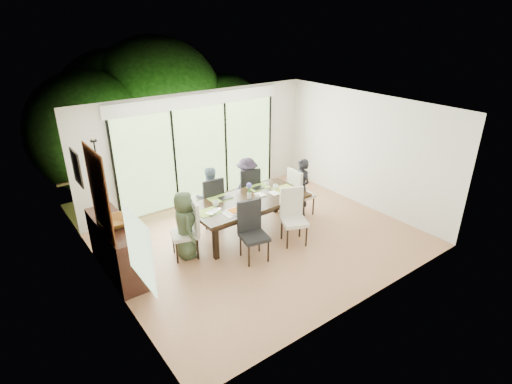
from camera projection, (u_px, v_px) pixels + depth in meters
floor at (263, 240)px, 8.29m from camera, size 6.00×5.00×0.01m
ceiling at (264, 110)px, 7.19m from camera, size 6.00×5.00×0.01m
wall_back at (200, 148)px, 9.58m from camera, size 6.00×0.02×2.70m
wall_front at (367, 231)px, 5.90m from camera, size 6.00×0.02×2.70m
wall_left at (108, 224)px, 6.10m from camera, size 0.02×5.00×2.70m
wall_right at (365, 151)px, 9.38m from camera, size 0.02×5.00×2.70m
glass_doors at (201, 154)px, 9.61m from camera, size 4.20×0.02×2.30m
blinds_header at (198, 100)px, 9.07m from camera, size 4.40×0.06×0.28m
mullion_a at (115, 173)px, 8.46m from camera, size 0.05×0.04×2.30m
mullion_b at (175, 160)px, 9.22m from camera, size 0.05×0.04×2.30m
mullion_c at (226, 149)px, 9.98m from camera, size 0.05×0.04×2.30m
mullion_d at (270, 139)px, 10.75m from camera, size 0.05×0.04×2.30m
side_window at (139, 249)px, 5.18m from camera, size 0.02×0.90×1.00m
deck at (187, 189)px, 10.80m from camera, size 6.00×1.80×0.10m
rail_top at (172, 160)px, 11.14m from camera, size 6.00×0.08×0.06m
foliage_left at (90, 132)px, 10.53m from camera, size 3.20×3.20×3.20m
foliage_mid at (157, 104)px, 12.02m from camera, size 4.00×4.00×4.00m
foliage_right at (222, 119)px, 12.64m from camera, size 2.80×2.80×2.80m
foliage_far at (117, 111)px, 12.07m from camera, size 3.60×3.60×3.60m
table_top at (249, 201)px, 8.26m from camera, size 2.50×1.15×0.06m
table_apron at (249, 205)px, 8.29m from camera, size 2.29×0.94×0.10m
table_leg_fl at (216, 242)px, 7.51m from camera, size 0.09×0.09×0.72m
table_leg_fr at (301, 211)px, 8.69m from camera, size 0.09×0.09×0.72m
table_leg_bl at (194, 225)px, 8.14m from camera, size 0.09×0.09×0.72m
table_leg_br at (276, 198)px, 9.32m from camera, size 0.09×0.09×0.72m
chair_left_end at (184, 230)px, 7.51m from camera, size 0.60×0.60×1.15m
chair_right_end at (302, 191)px, 9.15m from camera, size 0.50×0.50×1.15m
chair_far_left at (209, 200)px, 8.71m from camera, size 0.51×0.51×1.15m
chair_far_right at (247, 189)px, 9.25m from camera, size 0.57×0.57×1.15m
chair_near_left at (254, 233)px, 7.42m from camera, size 0.57×0.57×1.15m
chair_near_right at (294, 218)px, 7.96m from camera, size 0.63×0.63×1.15m
person_left_end at (185, 225)px, 7.48m from camera, size 0.53×0.70×1.34m
person_right_end at (301, 188)px, 9.09m from camera, size 0.46×0.66×1.34m
person_far_left at (210, 196)px, 8.65m from camera, size 0.68×0.48×1.34m
person_far_right at (247, 186)px, 9.20m from camera, size 0.64×0.42×1.34m
placemat_left at (209, 212)px, 7.73m from camera, size 0.46×0.33×0.01m
placemat_right at (284, 189)px, 8.76m from camera, size 0.46×0.33×0.01m
placemat_far_l at (220, 198)px, 8.29m from camera, size 0.46×0.33×0.01m
placemat_far_r at (258, 187)px, 8.84m from camera, size 0.46×0.33×0.01m
placemat_paper at (235, 212)px, 7.72m from camera, size 0.46×0.33×0.01m
tablet_far_l at (225, 198)px, 8.30m from camera, size 0.27×0.19×0.01m
tablet_far_r at (258, 188)px, 8.77m from camera, size 0.25×0.18×0.01m
papers at (276, 192)px, 8.59m from camera, size 0.31×0.23×0.00m
platter_base at (235, 211)px, 7.72m from camera, size 0.27×0.27×0.03m
platter_snacks at (235, 210)px, 7.71m from camera, size 0.21×0.21×0.01m
vase at (249, 196)px, 8.28m from camera, size 0.08×0.08×0.13m
hyacinth_stems at (249, 190)px, 8.23m from camera, size 0.04×0.04×0.17m
hyacinth_blooms at (249, 185)px, 8.19m from camera, size 0.11×0.11×0.11m
laptop at (216, 212)px, 7.70m from camera, size 0.40×0.34×0.03m
cup_a at (216, 204)px, 7.95m from camera, size 0.16×0.16×0.10m
cup_b at (257, 197)px, 8.23m from camera, size 0.15×0.15×0.10m
cup_c at (276, 187)px, 8.73m from camera, size 0.17×0.17×0.10m
book at (257, 195)px, 8.41m from camera, size 0.17×0.23×0.02m
sideboard at (117, 248)px, 7.08m from camera, size 0.49×1.76×0.99m
bowl at (114, 222)px, 6.78m from camera, size 0.52×0.52×0.13m
candlestick_base at (106, 215)px, 7.13m from camera, size 0.11×0.11×0.04m
candlestick_shaft at (100, 179)px, 6.85m from camera, size 0.03×0.03×1.37m
candlestick_pan at (94, 141)px, 6.57m from camera, size 0.11×0.11×0.03m
candle at (93, 137)px, 6.54m from camera, size 0.04×0.04×0.11m
tapestry at (99, 194)px, 6.27m from camera, size 0.02×1.00×1.50m
art_frame at (76, 168)px, 7.20m from camera, size 0.03×0.55×0.65m
art_canvas at (78, 168)px, 7.22m from camera, size 0.01×0.45×0.55m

